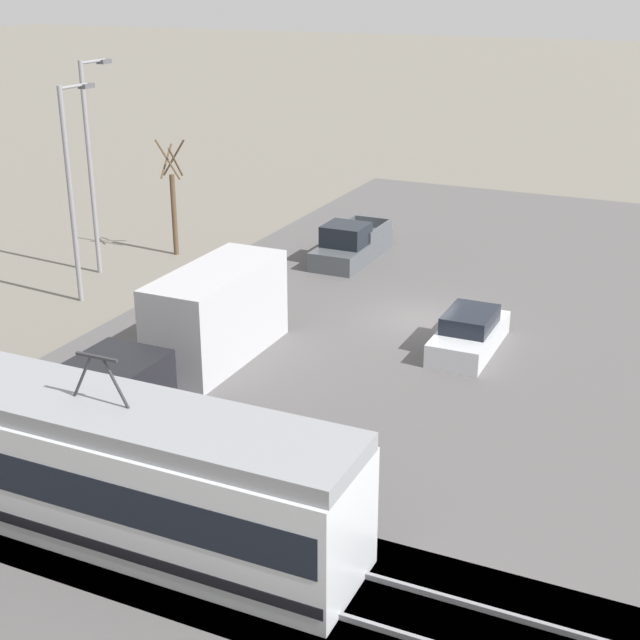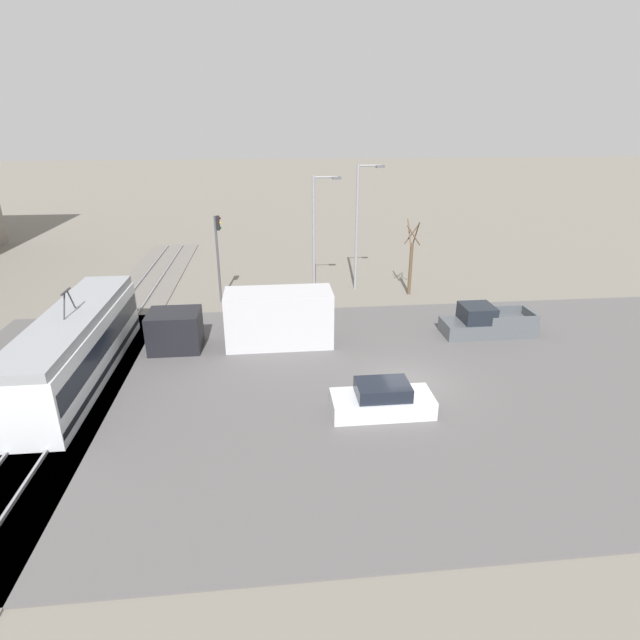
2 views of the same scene
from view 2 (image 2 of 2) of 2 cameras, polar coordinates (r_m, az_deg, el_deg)
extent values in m
plane|color=slate|center=(24.65, 10.09, -7.18)|extent=(320.00, 320.00, 0.00)
cube|color=#565454|center=(24.64, 10.09, -7.10)|extent=(21.32, 45.52, 0.08)
cube|color=slate|center=(25.57, -27.05, -8.21)|extent=(61.62, 4.40, 0.08)
cube|color=gray|center=(25.26, -25.56, -8.02)|extent=(60.39, 0.10, 0.14)
cube|color=gray|center=(25.79, -28.59, -7.98)|extent=(60.39, 0.10, 0.14)
cube|color=silver|center=(26.82, -26.00, -3.08)|extent=(12.37, 2.76, 2.90)
cube|color=black|center=(26.69, -26.13, -2.40)|extent=(12.00, 2.79, 0.97)
cube|color=black|center=(27.17, -25.70, -4.80)|extent=(12.25, 2.80, 0.28)
cube|color=gray|center=(26.23, -26.59, 0.22)|extent=(12.37, 2.54, 0.41)
cylinder|color=#2D2D33|center=(25.59, -27.20, 1.44)|extent=(0.66, 0.07, 1.15)
cylinder|color=#2D2D33|center=(26.39, -26.55, 2.11)|extent=(0.66, 0.07, 1.15)
cube|color=#2D2D33|center=(25.83, -27.07, 2.92)|extent=(1.10, 0.08, 0.06)
cube|color=black|center=(28.43, -16.22, -1.15)|extent=(2.36, 2.76, 2.14)
cube|color=#B2B2B7|center=(27.75, -4.70, 0.24)|extent=(2.36, 5.87, 3.14)
cube|color=#196B38|center=(28.75, -4.79, 1.68)|extent=(0.02, 2.93, 0.79)
cube|color=#4C5156|center=(31.05, 18.59, -0.75)|extent=(2.03, 5.34, 0.87)
cube|color=black|center=(30.43, 17.50, 0.76)|extent=(1.87, 1.82, 0.94)
cube|color=#4C5156|center=(32.06, 19.90, 1.10)|extent=(0.12, 2.67, 0.51)
cube|color=#4C5156|center=(30.51, 21.35, -0.13)|extent=(0.12, 2.67, 0.51)
cube|color=#4C5156|center=(31.94, 22.93, 0.59)|extent=(1.87, 0.21, 0.51)
cube|color=red|center=(32.77, 22.32, 0.40)|extent=(0.14, 0.04, 0.18)
cube|color=silver|center=(21.90, 7.09, -9.49)|extent=(1.85, 4.36, 0.82)
cube|color=black|center=(21.54, 7.18, -7.88)|extent=(1.59, 2.27, 0.60)
cylinder|color=#47474C|center=(34.97, -11.57, 6.73)|extent=(0.16, 0.16, 6.00)
cube|color=black|center=(34.41, -11.59, 10.80)|extent=(0.28, 0.22, 0.95)
sphere|color=#390606|center=(34.34, -11.43, 11.34)|extent=(0.18, 0.18, 0.18)
sphere|color=yellow|center=(34.40, -11.39, 10.82)|extent=(0.18, 0.18, 0.18)
sphere|color=black|center=(34.46, -11.35, 10.29)|extent=(0.18, 0.18, 0.18)
cylinder|color=brown|center=(36.75, 10.29, 5.75)|extent=(0.24, 0.24, 3.80)
cylinder|color=brown|center=(36.39, 10.44, 9.64)|extent=(0.09, 1.05, 1.45)
cylinder|color=brown|center=(36.06, 10.18, 9.77)|extent=(1.27, 0.09, 1.76)
cylinder|color=brown|center=(35.92, 10.66, 9.47)|extent=(0.09, 1.05, 1.45)
cylinder|color=brown|center=(36.20, 10.95, 9.76)|extent=(1.27, 0.09, 1.76)
cylinder|color=gray|center=(36.78, 4.21, 10.30)|extent=(0.20, 0.20, 9.08)
cylinder|color=gray|center=(36.32, 5.70, 17.16)|extent=(0.12, 1.60, 0.12)
cube|color=#515156|center=(36.48, 6.91, 17.03)|extent=(0.36, 0.60, 0.18)
cylinder|color=gray|center=(34.87, -0.73, 9.23)|extent=(0.20, 0.20, 8.50)
cylinder|color=gray|center=(34.30, 0.62, 16.01)|extent=(0.12, 1.60, 0.12)
cube|color=#515156|center=(34.40, 1.91, 15.92)|extent=(0.36, 0.60, 0.18)
camera|label=1|loc=(26.11, -72.85, 8.17)|focal=50.00mm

